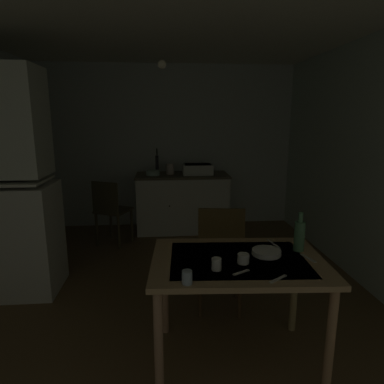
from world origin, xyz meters
name	(u,v)px	position (x,y,z in m)	size (l,w,h in m)	color
ground_plane	(171,284)	(0.00, 0.00, 0.00)	(5.13, 5.13, 0.00)	brown
wall_back	(166,147)	(0.00, 2.11, 1.25)	(4.04, 0.10, 2.50)	silver
wall_right	(368,163)	(2.02, 0.00, 1.25)	(0.10, 4.23, 2.50)	silver
ceiling_slab	(167,20)	(0.00, 0.00, 2.55)	(4.04, 4.23, 0.10)	white
hutch_cabinet	(8,192)	(-1.54, 0.01, 1.01)	(0.83, 0.59, 2.16)	silver
counter_cabinet	(182,202)	(0.23, 1.74, 0.44)	(1.39, 0.64, 0.87)	silver
sink_basin	(197,169)	(0.46, 1.74, 0.95)	(0.44, 0.34, 0.15)	silver
hand_pump	(157,163)	(-0.15, 1.79, 1.04)	(0.05, 0.27, 0.39)	#232328
mixing_bowl_counter	(153,173)	(-0.21, 1.69, 0.91)	(0.20, 0.20, 0.07)	#ADD1C1
stoneware_crock	(170,169)	(0.05, 1.77, 0.95)	(0.12, 0.12, 0.15)	beige
dining_table	(238,273)	(0.43, -1.17, 0.67)	(1.20, 0.86, 0.78)	tan
chair_far_side	(220,257)	(0.42, -0.55, 0.52)	(0.45, 0.45, 0.99)	#49341D
chair_by_counter	(111,210)	(-0.76, 1.18, 0.49)	(0.53, 0.53, 0.90)	#423A24
serving_bowl_wide	(266,252)	(0.64, -1.12, 0.79)	(0.20, 0.20, 0.03)	white
teacup_cream	(243,259)	(0.45, -1.24, 0.81)	(0.08, 0.08, 0.06)	white
mug_dark	(216,264)	(0.26, -1.32, 0.81)	(0.06, 0.06, 0.08)	white
teacup_mint	(187,277)	(0.07, -1.49, 0.82)	(0.06, 0.06, 0.08)	#9EB2C6
glass_bottle	(299,235)	(0.90, -1.06, 0.89)	(0.08, 0.08, 0.28)	#4C7F56
table_knife	(273,244)	(0.76, -0.93, 0.78)	(0.19, 0.02, 0.01)	silver
teaspoon_near_bowl	(241,272)	(0.41, -1.38, 0.78)	(0.12, 0.02, 0.01)	beige
teaspoon_by_cup	(308,258)	(0.91, -1.21, 0.78)	(0.14, 0.02, 0.01)	beige
serving_spoon	(278,279)	(0.60, -1.48, 0.78)	(0.15, 0.02, 0.01)	beige
pendant_bulb	(162,64)	(-0.05, 0.07, 2.18)	(0.08, 0.08, 0.08)	#F9EFCC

